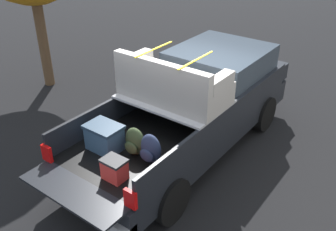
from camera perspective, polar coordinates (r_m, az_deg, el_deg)
The scene contains 2 objects.
ground_plane at distance 7.85m, azimuth 2.63°, elevation -5.27°, with size 40.00×40.00×0.00m, color black.
pickup_truck at distance 7.60m, azimuth 4.28°, elevation 1.90°, with size 6.05×2.06×2.23m.
Camera 1 is at (-5.38, -3.56, 4.47)m, focal length 40.20 mm.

